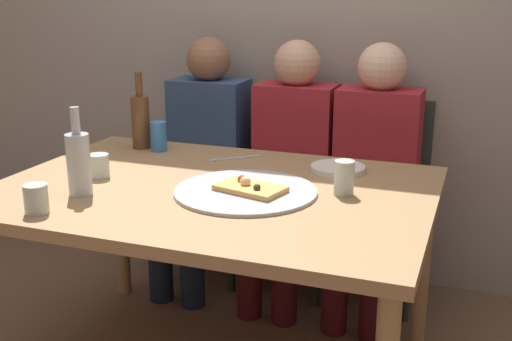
{
  "coord_description": "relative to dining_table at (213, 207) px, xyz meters",
  "views": [
    {
      "loc": [
        0.85,
        -1.87,
        1.4
      ],
      "look_at": [
        0.13,
        0.07,
        0.79
      ],
      "focal_mm": 44.4,
      "sensor_mm": 36.0,
      "label": 1
    }
  ],
  "objects": [
    {
      "name": "dining_table",
      "position": [
        0.0,
        0.0,
        0.0
      ],
      "size": [
        1.47,
        1.05,
        0.74
      ],
      "color": "#99754C",
      "rests_on": "ground_plane"
    },
    {
      "name": "chair_left",
      "position": [
        -0.4,
        0.92,
        -0.16
      ],
      "size": [
        0.44,
        0.44,
        0.9
      ],
      "rotation": [
        0.0,
        0.0,
        3.14
      ],
      "color": "#2D3833",
      "rests_on": "ground_plane"
    },
    {
      "name": "back_wall",
      "position": [
        0.0,
        1.1,
        0.63
      ],
      "size": [
        6.0,
        0.1,
        2.6
      ],
      "primitive_type": "cube",
      "color": "gray",
      "rests_on": "ground_plane"
    },
    {
      "name": "tumbler_near",
      "position": [
        0.44,
        0.07,
        0.13
      ],
      "size": [
        0.07,
        0.07,
        0.11
      ],
      "primitive_type": "cylinder",
      "color": "#B7C6BC",
      "rests_on": "dining_table"
    },
    {
      "name": "wine_bottle",
      "position": [
        -0.5,
        0.39,
        0.19
      ],
      "size": [
        0.08,
        0.08,
        0.32
      ],
      "color": "brown",
      "rests_on": "dining_table"
    },
    {
      "name": "soda_can",
      "position": [
        -0.41,
        0.37,
        0.13
      ],
      "size": [
        0.07,
        0.07,
        0.12
      ],
      "primitive_type": "cylinder",
      "color": "#337AC1",
      "rests_on": "dining_table"
    },
    {
      "name": "guest_in_beanie",
      "position": [
        0.04,
        0.77,
        -0.03
      ],
      "size": [
        0.36,
        0.56,
        1.17
      ],
      "rotation": [
        0.0,
        0.0,
        3.14
      ],
      "color": "maroon",
      "rests_on": "ground_plane"
    },
    {
      "name": "beer_bottle",
      "position": [
        -0.37,
        -0.22,
        0.18
      ],
      "size": [
        0.08,
        0.08,
        0.29
      ],
      "color": "#B2BCC1",
      "rests_on": "dining_table"
    },
    {
      "name": "wine_glass",
      "position": [
        -0.43,
        -0.04,
        0.11
      ],
      "size": [
        0.07,
        0.07,
        0.08
      ],
      "primitive_type": "cylinder",
      "color": "#B7C6BC",
      "rests_on": "dining_table"
    },
    {
      "name": "chair_middle",
      "position": [
        0.04,
        0.92,
        -0.16
      ],
      "size": [
        0.44,
        0.44,
        0.9
      ],
      "rotation": [
        0.0,
        0.0,
        3.14
      ],
      "color": "#2D3833",
      "rests_on": "ground_plane"
    },
    {
      "name": "tumbler_far",
      "position": [
        -0.39,
        -0.42,
        0.12
      ],
      "size": [
        0.07,
        0.07,
        0.09
      ],
      "primitive_type": "cylinder",
      "color": "#B7C6BC",
      "rests_on": "dining_table"
    },
    {
      "name": "chair_right",
      "position": [
        0.41,
        0.92,
        -0.16
      ],
      "size": [
        0.44,
        0.44,
        0.9
      ],
      "rotation": [
        0.0,
        0.0,
        3.14
      ],
      "color": "#2D3833",
      "rests_on": "ground_plane"
    },
    {
      "name": "table_knife",
      "position": [
        -0.06,
        0.36,
        0.08
      ],
      "size": [
        0.18,
        0.16,
        0.01
      ],
      "primitive_type": "cube",
      "rotation": [
        0.0,
        0.0,
        0.72
      ],
      "color": "#B7B7BC",
      "rests_on": "dining_table"
    },
    {
      "name": "guest_in_sweater",
      "position": [
        -0.4,
        0.77,
        -0.03
      ],
      "size": [
        0.36,
        0.56,
        1.17
      ],
      "rotation": [
        0.0,
        0.0,
        3.14
      ],
      "color": "navy",
      "rests_on": "ground_plane"
    },
    {
      "name": "pizza_slice_last",
      "position": [
        0.15,
        -0.03,
        0.1
      ],
      "size": [
        0.25,
        0.18,
        0.05
      ],
      "color": "tan",
      "rests_on": "pizza_tray"
    },
    {
      "name": "plate_stack",
      "position": [
        0.36,
        0.33,
        0.08
      ],
      "size": [
        0.2,
        0.2,
        0.02
      ],
      "primitive_type": "cylinder",
      "color": "white",
      "rests_on": "dining_table"
    },
    {
      "name": "guest_by_wall",
      "position": [
        0.41,
        0.77,
        -0.03
      ],
      "size": [
        0.36,
        0.56,
        1.17
      ],
      "rotation": [
        0.0,
        0.0,
        3.14
      ],
      "color": "maroon",
      "rests_on": "ground_plane"
    },
    {
      "name": "pizza_tray",
      "position": [
        0.13,
        -0.03,
        0.08
      ],
      "size": [
        0.47,
        0.47,
        0.01
      ],
      "primitive_type": "cylinder",
      "color": "#ADADB2",
      "rests_on": "dining_table"
    }
  ]
}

